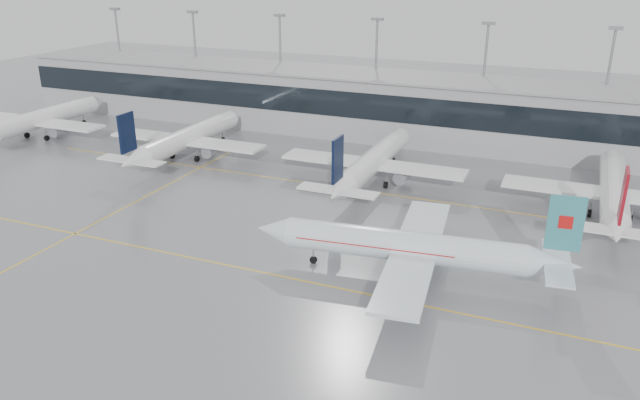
% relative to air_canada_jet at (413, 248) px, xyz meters
% --- Properties ---
extents(ground, '(320.00, 320.00, 0.00)m').
position_rel_air_canada_jet_xyz_m(ground, '(-14.01, -5.72, -3.66)').
color(ground, gray).
rests_on(ground, ground).
extents(taxi_line_main, '(120.00, 0.25, 0.01)m').
position_rel_air_canada_jet_xyz_m(taxi_line_main, '(-14.01, -5.72, -3.65)').
color(taxi_line_main, yellow).
rests_on(taxi_line_main, ground).
extents(taxi_line_north, '(120.00, 0.25, 0.01)m').
position_rel_air_canada_jet_xyz_m(taxi_line_north, '(-14.01, 24.28, -3.65)').
color(taxi_line_north, yellow).
rests_on(taxi_line_north, ground).
extents(taxi_line_cross, '(0.25, 60.00, 0.01)m').
position_rel_air_canada_jet_xyz_m(taxi_line_cross, '(-44.01, 9.28, -3.65)').
color(taxi_line_cross, yellow).
rests_on(taxi_line_cross, ground).
extents(terminal, '(180.00, 15.00, 12.00)m').
position_rel_air_canada_jet_xyz_m(terminal, '(-14.01, 56.28, 2.34)').
color(terminal, '#939497').
rests_on(terminal, ground).
extents(terminal_glass, '(180.00, 0.20, 5.00)m').
position_rel_air_canada_jet_xyz_m(terminal_glass, '(-14.01, 48.73, 3.84)').
color(terminal_glass, black).
rests_on(terminal_glass, ground).
extents(terminal_roof, '(182.00, 16.00, 0.40)m').
position_rel_air_canada_jet_xyz_m(terminal_roof, '(-14.01, 56.28, 8.54)').
color(terminal_roof, gray).
rests_on(terminal_roof, ground).
extents(light_masts, '(156.40, 1.00, 22.60)m').
position_rel_air_canada_jet_xyz_m(light_masts, '(-14.01, 62.28, 9.69)').
color(light_masts, gray).
rests_on(light_masts, ground).
extents(air_canada_jet, '(36.67, 29.53, 11.52)m').
position_rel_air_canada_jet_xyz_m(air_canada_jet, '(0.00, 0.00, 0.00)').
color(air_canada_jet, silver).
rests_on(air_canada_jet, ground).
extents(parked_jet_a, '(29.64, 36.96, 11.72)m').
position_rel_air_canada_jet_xyz_m(parked_jet_a, '(-84.01, 27.96, 0.06)').
color(parked_jet_a, white).
rests_on(parked_jet_a, ground).
extents(parked_jet_b, '(29.64, 36.96, 11.72)m').
position_rel_air_canada_jet_xyz_m(parked_jet_b, '(-49.01, 27.96, 0.06)').
color(parked_jet_b, white).
rests_on(parked_jet_b, ground).
extents(parked_jet_c, '(29.64, 36.96, 11.72)m').
position_rel_air_canada_jet_xyz_m(parked_jet_c, '(-14.01, 27.96, 0.06)').
color(parked_jet_c, white).
rests_on(parked_jet_c, ground).
extents(parked_jet_d, '(29.64, 36.96, 11.72)m').
position_rel_air_canada_jet_xyz_m(parked_jet_d, '(20.99, 27.96, 0.06)').
color(parked_jet_d, white).
rests_on(parked_jet_d, ground).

